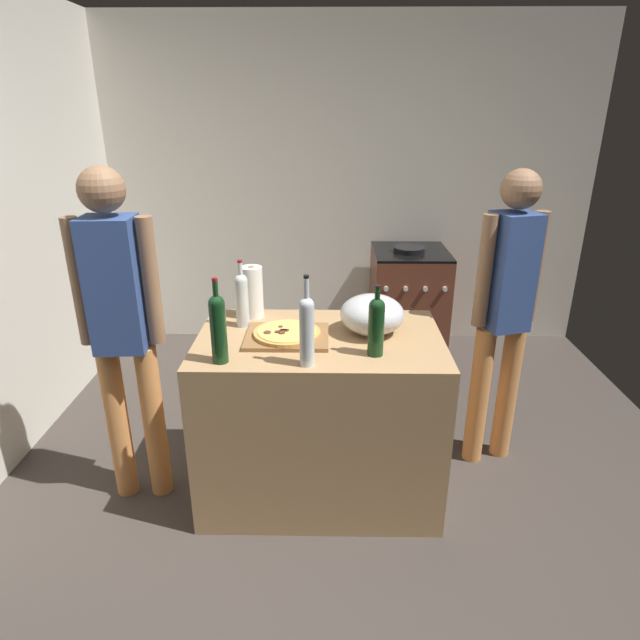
{
  "coord_description": "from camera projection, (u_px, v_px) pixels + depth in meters",
  "views": [
    {
      "loc": [
        -0.02,
        -1.64,
        1.93
      ],
      "look_at": [
        -0.06,
        0.85,
        0.93
      ],
      "focal_mm": 30.11,
      "sensor_mm": 36.0,
      "label": 1
    }
  ],
  "objects": [
    {
      "name": "kitchen_wall_rear",
      "position": [
        331.0,
        188.0,
        4.42
      ],
      "size": [
        4.23,
        0.1,
        2.6
      ],
      "primitive_type": "cube",
      "color": "silver",
      "rests_on": "ground_plane"
    },
    {
      "name": "pizza",
      "position": [
        287.0,
        333.0,
        2.58
      ],
      "size": [
        0.32,
        0.32,
        0.03
      ],
      "color": "tan",
      "rests_on": "cutting_board"
    },
    {
      "name": "counter",
      "position": [
        320.0,
        415.0,
        2.77
      ],
      "size": [
        1.2,
        0.75,
        0.88
      ],
      "primitive_type": "cube",
      "color": "tan",
      "rests_on": "ground_plane"
    },
    {
      "name": "person_in_red",
      "position": [
        505.0,
        305.0,
        2.84
      ],
      "size": [
        0.36,
        0.25,
        1.65
      ],
      "color": "#D88C4C",
      "rests_on": "ground_plane"
    },
    {
      "name": "cutting_board",
      "position": [
        287.0,
        337.0,
        2.59
      ],
      "size": [
        0.4,
        0.32,
        0.02
      ],
      "primitive_type": "cube",
      "color": "olive",
      "rests_on": "counter"
    },
    {
      "name": "wine_bottle_amber",
      "position": [
        242.0,
        298.0,
        2.69
      ],
      "size": [
        0.07,
        0.07,
        0.35
      ],
      "color": "silver",
      "rests_on": "counter"
    },
    {
      "name": "wine_bottle_dark",
      "position": [
        376.0,
        324.0,
        2.37
      ],
      "size": [
        0.07,
        0.07,
        0.33
      ],
      "color": "#143819",
      "rests_on": "counter"
    },
    {
      "name": "wine_bottle_clear",
      "position": [
        218.0,
        326.0,
        2.3
      ],
      "size": [
        0.07,
        0.07,
        0.39
      ],
      "color": "#143819",
      "rests_on": "counter"
    },
    {
      "name": "kitchen_wall_left",
      "position": [
        10.0,
        223.0,
        3.1
      ],
      "size": [
        0.1,
        3.41,
        2.6
      ],
      "primitive_type": "cube",
      "color": "silver",
      "rests_on": "ground_plane"
    },
    {
      "name": "wine_bottle_green",
      "position": [
        307.0,
        328.0,
        2.27
      ],
      "size": [
        0.06,
        0.06,
        0.41
      ],
      "color": "silver",
      "rests_on": "counter"
    },
    {
      "name": "ground_plane",
      "position": [
        331.0,
        421.0,
        3.55
      ],
      "size": [
        4.23,
        3.41,
        0.02
      ],
      "primitive_type": "cube",
      "color": "#3F3833"
    },
    {
      "name": "mixing_bowl",
      "position": [
        372.0,
        314.0,
        2.63
      ],
      "size": [
        0.32,
        0.32,
        0.19
      ],
      "color": "#B2B2B7",
      "rests_on": "counter"
    },
    {
      "name": "person_in_stripes",
      "position": [
        121.0,
        320.0,
        2.53
      ],
      "size": [
        0.4,
        0.21,
        1.7
      ],
      "color": "#D88C4C",
      "rests_on": "ground_plane"
    },
    {
      "name": "paper_towel_roll",
      "position": [
        252.0,
        292.0,
        2.82
      ],
      "size": [
        0.11,
        0.11,
        0.28
      ],
      "color": "white",
      "rests_on": "counter"
    },
    {
      "name": "stove",
      "position": [
        408.0,
        303.0,
        4.36
      ],
      "size": [
        0.58,
        0.64,
        0.92
      ],
      "color": "brown",
      "rests_on": "ground_plane"
    }
  ]
}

